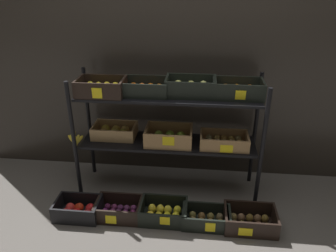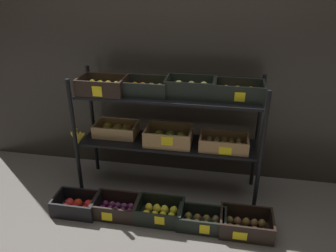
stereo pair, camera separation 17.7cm
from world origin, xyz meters
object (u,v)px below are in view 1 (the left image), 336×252
(crate_ground_plum, at_px, (119,211))
(crate_ground_rightmost_kiwi, at_px, (250,221))
(crate_ground_kiwi, at_px, (206,219))
(crate_ground_lemon, at_px, (164,213))
(crate_ground_apple_red, at_px, (78,210))
(display_rack, at_px, (168,115))

(crate_ground_plum, bearing_deg, crate_ground_rightmost_kiwi, -1.25)
(crate_ground_kiwi, distance_m, crate_ground_rightmost_kiwi, 0.32)
(crate_ground_rightmost_kiwi, bearing_deg, crate_ground_lemon, 177.65)
(crate_ground_apple_red, xyz_separation_m, crate_ground_plum, (0.31, 0.03, -0.01))
(crate_ground_apple_red, bearing_deg, crate_ground_kiwi, 0.22)
(crate_ground_rightmost_kiwi, bearing_deg, display_rack, 146.97)
(display_rack, bearing_deg, crate_ground_plum, -130.28)
(display_rack, xyz_separation_m, crate_ground_lemon, (0.01, -0.39, -0.64))
(crate_ground_kiwi, xyz_separation_m, crate_ground_rightmost_kiwi, (0.32, 0.00, 0.00))
(display_rack, bearing_deg, crate_ground_rightmost_kiwi, -33.03)
(crate_ground_lemon, bearing_deg, crate_ground_rightmost_kiwi, -2.35)
(crate_ground_plum, xyz_separation_m, crate_ground_lemon, (0.35, 0.00, 0.01))
(crate_ground_plum, distance_m, crate_ground_rightmost_kiwi, 0.98)
(crate_ground_apple_red, height_order, crate_ground_plum, crate_ground_apple_red)
(crate_ground_rightmost_kiwi, bearing_deg, crate_ground_plum, 178.75)
(crate_ground_kiwi, bearing_deg, display_rack, 127.67)
(crate_ground_rightmost_kiwi, bearing_deg, crate_ground_kiwi, -179.16)
(display_rack, xyz_separation_m, crate_ground_rightmost_kiwi, (0.65, -0.42, -0.64))
(crate_ground_apple_red, height_order, crate_ground_kiwi, crate_ground_apple_red)
(crate_ground_apple_red, relative_size, crate_ground_rightmost_kiwi, 0.90)
(display_rack, xyz_separation_m, crate_ground_plum, (-0.34, -0.40, -0.64))
(crate_ground_plum, height_order, crate_ground_kiwi, crate_ground_plum)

